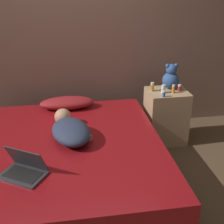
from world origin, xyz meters
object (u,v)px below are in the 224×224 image
person_lying (70,129)px  bottle_red (179,88)px  laptop (24,169)px  teddy_bear (171,78)px  bottle_amber (152,87)px  pillow (67,103)px  bottle_orange (173,89)px  bottle_white (163,89)px  bottle_blue (164,94)px

person_lying → bottle_red: bottle_red is taller
laptop → teddy_bear: teddy_bear is taller
bottle_amber → bottle_red: bearing=-9.1°
pillow → bottle_orange: (1.22, -0.18, 0.17)m
person_lying → bottle_white: size_ratio=7.49×
teddy_bear → bottle_blue: bearing=-122.3°
pillow → person_lying: person_lying is taller
bottle_blue → bottle_white: (0.03, 0.12, 0.01)m
person_lying → bottle_white: 1.23m
bottle_blue → bottle_red: 0.28m
person_lying → laptop: laptop is taller
person_lying → bottle_amber: bottle_amber is taller
bottle_blue → bottle_red: (0.24, 0.15, 0.00)m
person_lying → bottle_amber: 1.18m
teddy_bear → bottle_orange: teddy_bear is taller
pillow → bottle_amber: bottle_amber is taller
pillow → laptop: bearing=-106.6°
teddy_bear → bottle_white: 0.20m
person_lying → teddy_bear: 1.42m
teddy_bear → bottle_orange: (-0.01, -0.15, -0.08)m
bottle_amber → bottle_orange: bottle_amber is taller
person_lying → bottle_blue: (1.06, 0.42, 0.14)m
laptop → bottle_orange: bottle_orange is taller
laptop → bottle_red: bearing=65.7°
bottle_white → bottle_amber: bearing=144.2°
pillow → teddy_bear: (1.24, -0.03, 0.25)m
bottle_white → bottle_amber: size_ratio=0.94×
person_lying → teddy_bear: teddy_bear is taller
pillow → bottle_red: bottle_red is taller
bottle_white → bottle_orange: size_ratio=0.99×
teddy_bear → bottle_amber: size_ratio=2.94×
person_lying → teddy_bear: (1.23, 0.68, 0.24)m
pillow → bottle_red: bearing=-5.9°
pillow → bottle_white: bearing=-8.4°
laptop → person_lying: bearing=87.1°
laptop → bottle_white: bearing=68.5°
bottle_red → bottle_amber: bearing=170.9°
bottle_orange → laptop: bearing=-146.0°
bottle_red → pillow: bearing=174.1°
person_lying → bottle_amber: (0.99, 0.62, 0.15)m
pillow → bottle_orange: bearing=-8.5°
pillow → bottle_white: (1.11, -0.16, 0.17)m
bottle_amber → bottle_orange: bearing=-23.6°
bottle_orange → bottle_amber: bearing=156.4°
teddy_bear → bottle_white: size_ratio=3.14×
bottle_blue → teddy_bear: bearing=57.7°
pillow → bottle_white: size_ratio=6.49×
laptop → bottle_blue: bearing=65.9°
pillow → teddy_bear: 1.26m
bottle_red → bottle_amber: bottle_amber is taller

